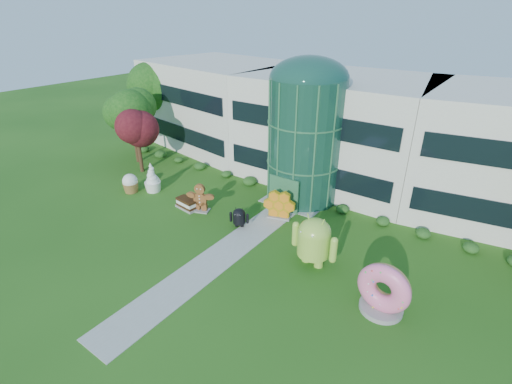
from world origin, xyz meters
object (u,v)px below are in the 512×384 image
Objects in this scene: android_green at (314,238)px; donut at (385,288)px; gingerbread at (200,197)px; android_black at (239,216)px.

donut is at bearing -12.06° from android_green.
donut is at bearing -28.89° from gingerbread.
android_green is 1.45× the size of gingerbread.
donut reaches higher than android_black.
gingerbread is (-3.94, 0.12, 0.32)m from android_black.
donut is at bearing -34.87° from android_black.
android_green is 1.26× the size of donut.
android_green reaches higher than donut.
donut reaches higher than gingerbread.
android_green is 2.17× the size of android_black.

